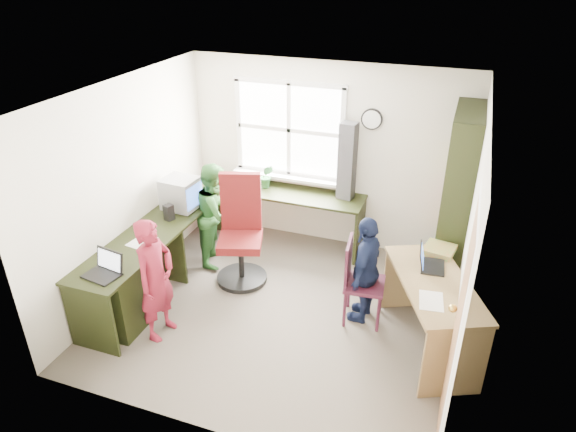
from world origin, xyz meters
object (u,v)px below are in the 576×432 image
object	(u,v)px
l_desk	(160,266)
bookshelf	(455,206)
laptop_right	(428,262)
cd_tower	(347,161)
wooden_chair	(358,278)
potted_plant	(267,176)
crt_monitor	(181,194)
person_green	(216,214)
laptop_left	(105,269)
person_red	(156,280)
person_navy	(366,269)
right_desk	(432,300)
swivel_chair	(241,236)

from	to	relation	value
l_desk	bookshelf	distance (m)	3.35
laptop_right	cd_tower	size ratio (longest dim) A/B	0.34
wooden_chair	potted_plant	size ratio (longest dim) A/B	2.91
crt_monitor	bookshelf	bearing A→B (deg)	16.12
bookshelf	crt_monitor	distance (m)	3.19
laptop_right	person_green	xyz separation A→B (m)	(-2.59, 0.53, -0.17)
laptop_left	person_red	size ratio (longest dim) A/B	0.28
l_desk	person_green	size ratio (longest dim) A/B	2.25
potted_plant	bookshelf	bearing A→B (deg)	-6.73
wooden_chair	laptop_right	size ratio (longest dim) A/B	2.87
person_green	person_navy	size ratio (longest dim) A/B	1.08
bookshelf	crt_monitor	bearing A→B (deg)	-168.47
laptop_left	laptop_right	bearing A→B (deg)	30.22
crt_monitor	laptop_left	bearing A→B (deg)	-84.53
bookshelf	laptop_right	xyz separation A→B (m)	(-0.17, -1.00, -0.17)
right_desk	person_green	bearing A→B (deg)	139.53
wooden_chair	laptop_left	size ratio (longest dim) A/B	2.54
cd_tower	person_red	bearing A→B (deg)	-112.41
person_green	person_navy	distance (m)	2.05
swivel_chair	person_green	world-z (taller)	person_green
right_desk	potted_plant	size ratio (longest dim) A/B	4.60
crt_monitor	laptop_right	distance (m)	2.98
l_desk	person_red	size ratio (longest dim) A/B	2.25
potted_plant	wooden_chair	bearing A→B (deg)	-40.38
laptop_left	potted_plant	xyz separation A→B (m)	(0.72, 2.42, 0.11)
l_desk	person_green	world-z (taller)	person_green
potted_plant	laptop_left	bearing A→B (deg)	-106.51
laptop_left	person_red	xyz separation A→B (m)	(0.43, 0.19, -0.15)
l_desk	wooden_chair	size ratio (longest dim) A/B	3.14
crt_monitor	person_red	xyz separation A→B (m)	(0.45, -1.31, -0.29)
l_desk	crt_monitor	bearing A→B (deg)	101.43
laptop_left	person_navy	size ratio (longest dim) A/B	0.31
person_red	person_navy	xyz separation A→B (m)	(1.90, 0.96, -0.05)
cd_tower	person_red	xyz separation A→B (m)	(-1.34, -2.28, -0.58)
l_desk	potted_plant	distance (m)	1.90
right_desk	person_red	distance (m)	2.70
laptop_left	person_red	world-z (taller)	person_red
l_desk	potted_plant	world-z (taller)	potted_plant
potted_plant	person_red	size ratio (longest dim) A/B	0.25
right_desk	cd_tower	size ratio (longest dim) A/B	1.52
person_green	laptop_left	bearing A→B (deg)	156.72
cd_tower	laptop_left	bearing A→B (deg)	-117.60
laptop_left	person_navy	distance (m)	2.60
wooden_chair	laptop_right	world-z (taller)	laptop_right
right_desk	cd_tower	bearing A→B (deg)	104.21
cd_tower	potted_plant	size ratio (longest dim) A/B	3.03
right_desk	person_navy	xyz separation A→B (m)	(-0.70, 0.24, 0.04)
potted_plant	person_green	distance (m)	0.87
person_red	person_green	xyz separation A→B (m)	(-0.08, 1.48, -0.00)
wooden_chair	person_navy	bearing A→B (deg)	30.28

